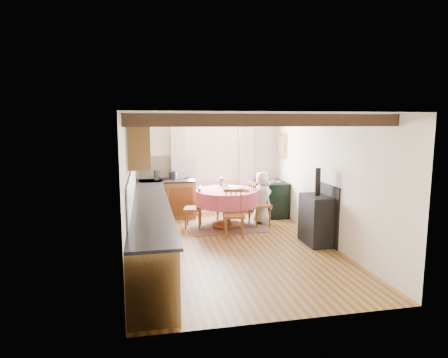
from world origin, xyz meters
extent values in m
cube|color=#9B6834|center=(0.00, 0.00, 0.00)|extent=(3.60, 5.50, 0.00)
cube|color=white|center=(0.00, 0.00, 2.40)|extent=(3.60, 5.50, 0.00)
cube|color=silver|center=(0.00, 2.75, 1.20)|extent=(3.60, 0.00, 2.40)
cube|color=silver|center=(0.00, -2.75, 1.20)|extent=(3.60, 0.00, 2.40)
cube|color=silver|center=(-1.80, 0.00, 1.20)|extent=(0.00, 5.50, 2.40)
cube|color=silver|center=(1.80, 0.00, 1.20)|extent=(0.00, 5.50, 2.40)
cube|color=#332014|center=(0.00, -2.00, 2.31)|extent=(3.60, 0.16, 0.16)
cube|color=#332014|center=(0.00, -1.00, 2.31)|extent=(3.60, 0.16, 0.16)
cube|color=#332014|center=(0.00, 0.00, 2.31)|extent=(3.60, 0.16, 0.16)
cube|color=#332014|center=(0.00, 1.00, 2.31)|extent=(3.60, 0.16, 0.16)
cube|color=#332014|center=(0.00, 2.00, 2.31)|extent=(3.60, 0.16, 0.16)
cube|color=beige|center=(-1.78, 0.30, 1.20)|extent=(0.02, 4.50, 0.55)
cube|color=beige|center=(-1.00, 2.73, 1.20)|extent=(1.40, 0.02, 0.55)
cube|color=olive|center=(-1.50, 0.00, 0.44)|extent=(0.60, 5.30, 0.88)
cube|color=olive|center=(-1.05, 2.45, 0.44)|extent=(1.30, 0.60, 0.88)
cube|color=black|center=(-1.48, 0.00, 0.90)|extent=(0.64, 5.30, 0.04)
cube|color=black|center=(-1.05, 2.43, 0.90)|extent=(1.30, 0.64, 0.04)
cube|color=olive|center=(-1.63, 1.20, 1.95)|extent=(0.34, 1.80, 0.90)
cube|color=olive|center=(-1.63, -0.30, 1.90)|extent=(0.34, 0.90, 0.70)
cube|color=white|center=(0.10, 2.73, 1.60)|extent=(1.34, 0.03, 1.54)
cube|color=white|center=(0.10, 2.74, 1.60)|extent=(1.20, 0.01, 1.40)
cube|color=silver|center=(-0.75, 2.65, 1.10)|extent=(0.35, 0.10, 2.10)
cube|color=silver|center=(0.95, 2.65, 1.10)|extent=(0.35, 0.10, 2.10)
cylinder|color=black|center=(0.10, 2.65, 2.20)|extent=(2.00, 0.03, 0.03)
cube|color=gold|center=(1.77, 2.30, 1.70)|extent=(0.04, 0.50, 0.60)
cylinder|color=silver|center=(1.05, 2.72, 1.70)|extent=(0.30, 0.02, 0.30)
cube|color=brown|center=(0.18, 1.38, 0.01)|extent=(1.63, 1.27, 0.01)
imported|color=slate|center=(0.17, 1.97, 0.51)|extent=(0.43, 0.35, 1.02)
imported|color=silver|center=(1.02, 1.50, 0.59)|extent=(0.50, 0.65, 1.19)
imported|color=silver|center=(0.52, 1.20, 0.85)|extent=(0.29, 0.29, 0.06)
imported|color=silver|center=(0.18, 1.37, 0.85)|extent=(0.28, 0.28, 0.06)
imported|color=silver|center=(0.19, 1.52, 0.87)|extent=(0.16, 0.16, 0.10)
cylinder|color=#262628|center=(-1.28, 2.44, 1.04)|extent=(0.14, 0.14, 0.24)
cylinder|color=#262628|center=(-0.89, 2.47, 1.02)|extent=(0.18, 0.18, 0.20)
camera|label=1|loc=(-1.55, -6.72, 2.29)|focal=31.00mm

